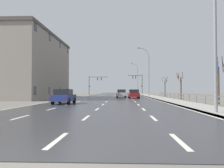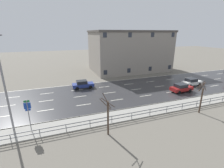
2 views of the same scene
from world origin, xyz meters
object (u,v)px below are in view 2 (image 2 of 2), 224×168
highway_sign (28,112)px  car_near_left (83,84)px  brick_building (129,51)px  street_lamp_foreground (5,88)px  car_far_right (181,88)px  car_mid_centre (192,82)px

highway_sign → car_near_left: 14.99m
car_near_left → brick_building: (-12.02, 15.71, 4.74)m
street_lamp_foreground → brick_building: bearing=133.0°
car_far_right → car_near_left: bearing=-118.6°
street_lamp_foreground → car_far_right: (-3.49, 26.44, -4.24)m
car_far_right → brick_building: (-20.23, -0.98, 4.74)m
car_near_left → brick_building: brick_building is taller
street_lamp_foreground → highway_sign: bearing=63.0°
street_lamp_foreground → car_mid_centre: 31.92m
car_far_right → highway_sign: bearing=-82.2°
car_near_left → car_far_right: bearing=64.4°
car_mid_centre → highway_sign: bearing=-80.2°
car_near_left → car_far_right: (8.20, 16.69, 0.00)m
street_lamp_foreground → car_mid_centre: (-5.69, 31.12, -4.24)m
car_near_left → highway_sign: bearing=-31.5°
car_mid_centre → car_near_left: same height
highway_sign → street_lamp_foreground: bearing=-117.0°
car_mid_centre → car_near_left: (-6.00, -21.37, 0.00)m
car_near_left → street_lamp_foreground: bearing=-39.3°
car_near_left → car_far_right: 18.60m
highway_sign → car_mid_centre: 30.05m
car_far_right → brick_building: bearing=-179.7°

